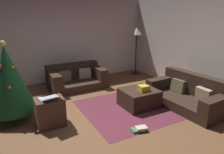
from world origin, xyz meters
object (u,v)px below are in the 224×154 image
(christmas_tree, at_px, (8,79))
(side_table, at_px, (50,112))
(laptop, at_px, (50,97))
(book_stack, at_px, (140,129))
(couch_left, at_px, (76,78))
(couch_right, at_px, (188,95))
(gift_box, at_px, (143,88))
(corner_lamp, at_px, (137,35))
(tv_remote, at_px, (148,89))
(ottoman, at_px, (139,98))

(christmas_tree, distance_m, side_table, 1.03)
(laptop, distance_m, book_stack, 1.77)
(side_table, bearing_deg, laptop, -80.51)
(side_table, bearing_deg, couch_left, 58.45)
(couch_right, relative_size, laptop, 4.09)
(gift_box, height_order, corner_lamp, corner_lamp)
(couch_right, bearing_deg, book_stack, 99.73)
(gift_box, height_order, laptop, laptop)
(tv_remote, bearing_deg, side_table, -177.32)
(book_stack, bearing_deg, christmas_tree, 141.82)
(couch_left, distance_m, christmas_tree, 2.27)
(couch_left, distance_m, book_stack, 2.90)
(corner_lamp, bearing_deg, tv_remote, -118.61)
(book_stack, bearing_deg, couch_left, 94.86)
(christmas_tree, xyz_separation_m, book_stack, (2.01, -1.58, -0.83))
(corner_lamp, bearing_deg, book_stack, -123.35)
(couch_left, distance_m, tv_remote, 2.31)
(couch_right, height_order, ottoman, couch_right)
(christmas_tree, bearing_deg, couch_right, -18.30)
(ottoman, xyz_separation_m, corner_lamp, (1.50, 2.32, 1.20))
(couch_left, bearing_deg, side_table, 57.45)
(gift_box, xyz_separation_m, side_table, (-2.04, 0.22, -0.20))
(couch_right, height_order, laptop, couch_right)
(couch_right, relative_size, corner_lamp, 1.10)
(gift_box, xyz_separation_m, book_stack, (-0.66, -0.79, -0.43))
(couch_left, bearing_deg, corner_lamp, -172.85)
(ottoman, distance_m, christmas_tree, 2.79)
(side_table, bearing_deg, couch_right, -11.96)
(couch_left, relative_size, tv_remote, 9.92)
(couch_left, relative_size, ottoman, 2.01)
(ottoman, bearing_deg, couch_right, -26.93)
(ottoman, relative_size, corner_lamp, 0.48)
(book_stack, bearing_deg, corner_lamp, 56.65)
(couch_right, relative_size, ottoman, 2.30)
(gift_box, distance_m, tv_remote, 0.17)
(couch_right, relative_size, gift_box, 8.38)
(couch_left, height_order, couch_right, couch_right)
(couch_left, bearing_deg, gift_box, 112.34)
(ottoman, relative_size, book_stack, 2.58)
(ottoman, relative_size, christmas_tree, 0.49)
(couch_right, bearing_deg, couch_left, 34.13)
(corner_lamp, bearing_deg, laptop, -147.11)
(side_table, height_order, laptop, laptop)
(couch_right, distance_m, ottoman, 1.16)
(gift_box, xyz_separation_m, tv_remote, (0.16, 0.03, -0.05))
(gift_box, bearing_deg, couch_right, -23.02)
(side_table, relative_size, laptop, 1.24)
(side_table, height_order, corner_lamp, corner_lamp)
(side_table, relative_size, corner_lamp, 0.33)
(couch_right, height_order, side_table, couch_right)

